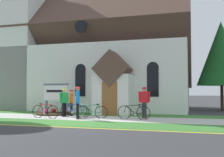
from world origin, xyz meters
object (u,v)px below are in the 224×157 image
object	(u,v)px
bicycle_black	(92,112)
cyclist_in_blue_jersey	(78,100)
church_sign	(56,94)
bicycle_blue	(134,112)
bicycle_white	(74,110)
cyclist_in_white_jersey	(64,100)
cyclist_in_green_jersey	(144,100)
cyclist_in_yellow_jersey	(71,101)
bicycle_green	(45,111)
roadside_conifer	(221,53)

from	to	relation	value
bicycle_black	cyclist_in_blue_jersey	distance (m)	1.09
church_sign	bicycle_black	distance (m)	3.91
cyclist_in_blue_jersey	bicycle_black	bearing A→B (deg)	45.09
bicycle_blue	bicycle_white	xyz separation A→B (m)	(-3.68, 0.30, -0.01)
bicycle_black	cyclist_in_white_jersey	xyz separation A→B (m)	(-1.95, 0.47, 0.60)
bicycle_blue	cyclist_in_green_jersey	bearing A→B (deg)	55.68
bicycle_blue	cyclist_in_blue_jersey	xyz separation A→B (m)	(-2.93, -0.84, 0.66)
cyclist_in_yellow_jersey	cyclist_in_blue_jersey	distance (m)	2.02
bicycle_green	cyclist_in_white_jersey	xyz separation A→B (m)	(0.66, 1.03, 0.58)
bicycle_black	roadside_conifer	size ratio (longest dim) A/B	0.23
bicycle_blue	roadside_conifer	size ratio (longest dim) A/B	0.26
church_sign	bicycle_blue	distance (m)	5.91
cyclist_in_yellow_jersey	cyclist_in_white_jersey	xyz separation A→B (m)	(-0.21, -0.58, 0.05)
bicycle_green	cyclist_in_green_jersey	world-z (taller)	cyclist_in_green_jersey
bicycle_white	cyclist_in_blue_jersey	xyz separation A→B (m)	(0.75, -1.14, 0.66)
cyclist_in_white_jersey	cyclist_in_blue_jersey	distance (m)	1.73
cyclist_in_yellow_jersey	cyclist_in_blue_jersey	world-z (taller)	cyclist_in_blue_jersey
bicycle_white	cyclist_in_green_jersey	size ratio (longest dim) A/B	1.02
bicycle_white	church_sign	bearing A→B (deg)	143.48
bicycle_white	cyclist_in_yellow_jersey	world-z (taller)	cyclist_in_yellow_jersey
cyclist_in_yellow_jersey	cyclist_in_white_jersey	distance (m)	0.62
bicycle_white	bicycle_green	size ratio (longest dim) A/B	1.02
bicycle_black	cyclist_in_green_jersey	distance (m)	2.98
bicycle_blue	cyclist_in_yellow_jersey	world-z (taller)	cyclist_in_yellow_jersey
church_sign	bicycle_blue	world-z (taller)	church_sign
church_sign	bicycle_black	bearing A→B (deg)	-30.67
bicycle_green	cyclist_in_green_jersey	xyz separation A→B (m)	(5.38, 1.44, 0.65)
bicycle_green	cyclist_in_yellow_jersey	bearing A→B (deg)	61.50
church_sign	cyclist_in_white_jersey	bearing A→B (deg)	-48.00
bicycle_black	bicycle_white	bearing A→B (deg)	158.86
church_sign	bicycle_white	distance (m)	2.55
bicycle_black	cyclist_in_white_jersey	size ratio (longest dim) A/B	0.98
bicycle_blue	cyclist_in_yellow_jersey	xyz separation A→B (m)	(-4.05, 0.83, 0.54)
church_sign	roadside_conifer	world-z (taller)	roadside_conifer
bicycle_black	roadside_conifer	distance (m)	12.18
church_sign	cyclist_in_yellow_jersey	xyz separation A→B (m)	(1.52, -0.88, -0.42)
cyclist_in_white_jersey	cyclist_in_blue_jersey	bearing A→B (deg)	-39.09
church_sign	bicycle_blue	bearing A→B (deg)	-17.05
bicycle_black	bicycle_green	bearing A→B (deg)	-168.01
cyclist_in_yellow_jersey	bicycle_blue	bearing A→B (deg)	-11.60
bicycle_black	cyclist_in_green_jersey	world-z (taller)	cyclist_in_green_jersey
church_sign	cyclist_in_white_jersey	distance (m)	2.00
bicycle_white	roadside_conifer	bearing A→B (deg)	41.95
roadside_conifer	bicycle_black	bearing A→B (deg)	-131.54
bicycle_blue	bicycle_white	distance (m)	3.69
cyclist_in_yellow_jersey	cyclist_in_green_jersey	bearing A→B (deg)	-2.15
bicycle_green	cyclist_in_blue_jersey	xyz separation A→B (m)	(2.00, -0.06, 0.66)
bicycle_green	cyclist_in_green_jersey	size ratio (longest dim) A/B	1.00
church_sign	roadside_conifer	bearing A→B (deg)	31.46
bicycle_black	bicycle_white	size ratio (longest dim) A/B	0.91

